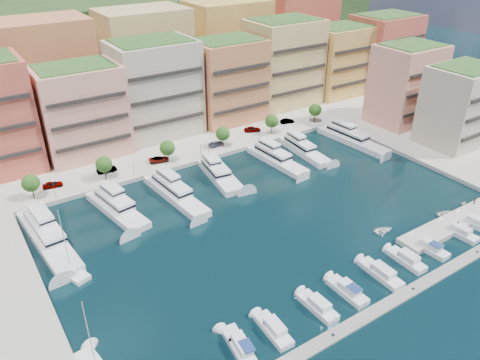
% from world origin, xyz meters
% --- Properties ---
extents(ground, '(400.00, 400.00, 0.00)m').
position_xyz_m(ground, '(0.00, 0.00, 0.00)').
color(ground, black).
rests_on(ground, ground).
extents(north_quay, '(220.00, 64.00, 2.00)m').
position_xyz_m(north_quay, '(0.00, 62.00, 0.00)').
color(north_quay, '#9E998E').
rests_on(north_quay, ground).
extents(hillside, '(240.00, 40.00, 58.00)m').
position_xyz_m(hillside, '(0.00, 110.00, 0.00)').
color(hillside, '#173415').
rests_on(hillside, ground).
extents(south_pontoon, '(72.00, 2.20, 0.35)m').
position_xyz_m(south_pontoon, '(-3.00, -30.00, 0.00)').
color(south_pontoon, gray).
rests_on(south_pontoon, ground).
extents(finger_pier, '(32.00, 5.00, 2.00)m').
position_xyz_m(finger_pier, '(30.00, -22.00, 0.00)').
color(finger_pier, '#9E998E').
rests_on(finger_pier, ground).
extents(apartment_2, '(20.00, 15.50, 22.80)m').
position_xyz_m(apartment_2, '(-23.00, 49.99, 12.31)').
color(apartment_2, '#DF8F7C').
rests_on(apartment_2, north_quay).
extents(apartment_3, '(22.00, 16.50, 25.80)m').
position_xyz_m(apartment_3, '(-2.00, 51.99, 13.81)').
color(apartment_3, beige).
rests_on(apartment_3, north_quay).
extents(apartment_4, '(20.00, 15.50, 23.80)m').
position_xyz_m(apartment_4, '(20.00, 49.99, 12.81)').
color(apartment_4, '#CC734C').
rests_on(apartment_4, north_quay).
extents(apartment_5, '(22.00, 16.50, 26.80)m').
position_xyz_m(apartment_5, '(42.00, 51.99, 14.31)').
color(apartment_5, '#D6B871').
rests_on(apartment_5, north_quay).
extents(apartment_6, '(20.00, 15.50, 22.80)m').
position_xyz_m(apartment_6, '(64.00, 49.99, 12.31)').
color(apartment_6, '#E9C555').
rests_on(apartment_6, north_quay).
extents(apartment_7, '(22.00, 16.50, 24.80)m').
position_xyz_m(apartment_7, '(84.00, 47.99, 13.31)').
color(apartment_7, '#C15340').
rests_on(apartment_7, north_quay).
extents(apartment_east_a, '(18.00, 14.50, 22.80)m').
position_xyz_m(apartment_east_a, '(62.00, 19.99, 12.31)').
color(apartment_east_a, '#DF8F7C').
rests_on(apartment_east_a, east_quay).
extents(apartment_east_b, '(18.00, 14.50, 20.80)m').
position_xyz_m(apartment_east_b, '(62.00, 1.99, 11.31)').
color(apartment_east_b, beige).
rests_on(apartment_east_b, east_quay).
extents(backblock_1, '(26.00, 18.00, 30.00)m').
position_xyz_m(backblock_1, '(-25.00, 74.00, 16.00)').
color(backblock_1, '#CC734C').
rests_on(backblock_1, north_quay).
extents(backblock_2, '(26.00, 18.00, 30.00)m').
position_xyz_m(backblock_2, '(5.00, 74.00, 16.00)').
color(backblock_2, '#D6B871').
rests_on(backblock_2, north_quay).
extents(backblock_3, '(26.00, 18.00, 30.00)m').
position_xyz_m(backblock_3, '(35.00, 74.00, 16.00)').
color(backblock_3, '#E9C555').
rests_on(backblock_3, north_quay).
extents(backblock_4, '(26.00, 18.00, 30.00)m').
position_xyz_m(backblock_4, '(65.00, 74.00, 16.00)').
color(backblock_4, '#C15340').
rests_on(backblock_4, north_quay).
extents(tree_0, '(3.80, 3.80, 5.65)m').
position_xyz_m(tree_0, '(-40.00, 33.50, 4.74)').
color(tree_0, '#473323').
rests_on(tree_0, north_quay).
extents(tree_1, '(3.80, 3.80, 5.65)m').
position_xyz_m(tree_1, '(-24.00, 33.50, 4.74)').
color(tree_1, '#473323').
rests_on(tree_1, north_quay).
extents(tree_2, '(3.80, 3.80, 5.65)m').
position_xyz_m(tree_2, '(-8.00, 33.50, 4.74)').
color(tree_2, '#473323').
rests_on(tree_2, north_quay).
extents(tree_3, '(3.80, 3.80, 5.65)m').
position_xyz_m(tree_3, '(8.00, 33.50, 4.74)').
color(tree_3, '#473323').
rests_on(tree_3, north_quay).
extents(tree_4, '(3.80, 3.80, 5.65)m').
position_xyz_m(tree_4, '(24.00, 33.50, 4.74)').
color(tree_4, '#473323').
rests_on(tree_4, north_quay).
extents(tree_5, '(3.80, 3.80, 5.65)m').
position_xyz_m(tree_5, '(40.00, 33.50, 4.74)').
color(tree_5, '#473323').
rests_on(tree_5, north_quay).
extents(lamppost_0, '(0.30, 0.30, 4.20)m').
position_xyz_m(lamppost_0, '(-36.00, 31.20, 3.83)').
color(lamppost_0, black).
rests_on(lamppost_0, north_quay).
extents(lamppost_1, '(0.30, 0.30, 4.20)m').
position_xyz_m(lamppost_1, '(-18.00, 31.20, 3.83)').
color(lamppost_1, black).
rests_on(lamppost_1, north_quay).
extents(lamppost_2, '(0.30, 0.30, 4.20)m').
position_xyz_m(lamppost_2, '(0.00, 31.20, 3.83)').
color(lamppost_2, black).
rests_on(lamppost_2, north_quay).
extents(lamppost_3, '(0.30, 0.30, 4.20)m').
position_xyz_m(lamppost_3, '(18.00, 31.20, 3.83)').
color(lamppost_3, black).
rests_on(lamppost_3, north_quay).
extents(lamppost_4, '(0.30, 0.30, 4.20)m').
position_xyz_m(lamppost_4, '(36.00, 31.20, 3.83)').
color(lamppost_4, black).
rests_on(lamppost_4, north_quay).
extents(yacht_0, '(6.80, 25.04, 7.30)m').
position_xyz_m(yacht_0, '(-41.23, 17.67, 1.21)').
color(yacht_0, silver).
rests_on(yacht_0, ground).
extents(yacht_1, '(7.70, 19.63, 7.30)m').
position_xyz_m(yacht_1, '(-26.57, 20.19, 1.09)').
color(yacht_1, silver).
rests_on(yacht_1, ground).
extents(yacht_2, '(6.08, 22.01, 7.30)m').
position_xyz_m(yacht_2, '(-13.67, 19.05, 1.21)').
color(yacht_2, silver).
rests_on(yacht_2, ground).
extents(yacht_3, '(7.22, 17.90, 7.30)m').
position_xyz_m(yacht_3, '(-0.82, 21.03, 1.21)').
color(yacht_3, silver).
rests_on(yacht_3, ground).
extents(yacht_4, '(5.59, 19.54, 7.30)m').
position_xyz_m(yacht_4, '(15.26, 20.11, 1.09)').
color(yacht_4, silver).
rests_on(yacht_4, ground).
extents(yacht_5, '(5.50, 18.57, 7.30)m').
position_xyz_m(yacht_5, '(24.70, 20.62, 1.21)').
color(yacht_5, silver).
rests_on(yacht_5, ground).
extents(yacht_6, '(6.15, 22.99, 7.30)m').
position_xyz_m(yacht_6, '(40.10, 18.60, 1.21)').
color(yacht_6, silver).
rests_on(yacht_6, ground).
extents(cruiser_1, '(3.48, 8.70, 2.66)m').
position_xyz_m(cruiser_1, '(-24.81, -24.61, 0.57)').
color(cruiser_1, silver).
rests_on(cruiser_1, ground).
extents(cruiser_2, '(2.95, 7.62, 2.55)m').
position_xyz_m(cruiser_2, '(-18.83, -24.58, 0.55)').
color(cruiser_2, silver).
rests_on(cruiser_2, ground).
extents(cruiser_3, '(2.67, 7.41, 2.55)m').
position_xyz_m(cruiser_3, '(-10.13, -24.58, 0.55)').
color(cruiser_3, silver).
rests_on(cruiser_3, ground).
extents(cruiser_4, '(2.63, 7.63, 2.66)m').
position_xyz_m(cruiser_4, '(-3.68, -24.60, 0.57)').
color(cruiser_4, silver).
rests_on(cruiser_4, ground).
extents(cruiser_5, '(2.86, 8.59, 2.55)m').
position_xyz_m(cruiser_5, '(4.25, -24.59, 0.55)').
color(cruiser_5, silver).
rests_on(cruiser_5, ground).
extents(cruiser_6, '(2.77, 7.51, 2.55)m').
position_xyz_m(cruiser_6, '(10.94, -24.58, 0.55)').
color(cruiser_6, silver).
rests_on(cruiser_6, ground).
extents(cruiser_7, '(2.92, 7.61, 2.66)m').
position_xyz_m(cruiser_7, '(17.25, -24.60, 0.57)').
color(cruiser_7, silver).
rests_on(cruiser_7, ground).
extents(cruiser_8, '(2.80, 7.72, 2.55)m').
position_xyz_m(cruiser_8, '(26.32, -24.58, 0.55)').
color(cruiser_8, silver).
rests_on(cruiser_8, ground).
extents(cruiser_9, '(3.40, 7.88, 2.55)m').
position_xyz_m(cruiser_9, '(31.75, -24.58, 0.55)').
color(cruiser_9, silver).
rests_on(cruiser_9, ground).
extents(sailboat_2, '(5.04, 8.54, 13.20)m').
position_xyz_m(sailboat_2, '(-40.15, 5.57, 0.32)').
color(sailboat_2, silver).
rests_on(sailboat_2, ground).
extents(tender_3, '(1.92, 1.72, 0.91)m').
position_xyz_m(tender_3, '(36.90, -18.50, 0.45)').
color(tender_3, beige).
rests_on(tender_3, ground).
extents(tender_2, '(4.66, 3.72, 0.86)m').
position_xyz_m(tender_2, '(30.17, -19.00, 0.43)').
color(tender_2, silver).
rests_on(tender_2, ground).
extents(tender_0, '(4.50, 3.63, 0.82)m').
position_xyz_m(tender_0, '(14.71, -15.88, 0.41)').
color(tender_0, white).
rests_on(tender_0, ground).
extents(car_0, '(4.58, 2.31, 1.50)m').
position_xyz_m(car_0, '(-35.39, 36.17, 1.75)').
color(car_0, gray).
rests_on(car_0, north_quay).
extents(car_1, '(4.76, 1.95, 1.53)m').
position_xyz_m(car_1, '(-22.74, 36.54, 1.77)').
color(car_1, gray).
rests_on(car_1, north_quay).
extents(car_2, '(5.39, 3.40, 1.39)m').
position_xyz_m(car_2, '(-9.97, 34.65, 1.69)').
color(car_2, gray).
rests_on(car_2, north_quay).
extents(car_3, '(4.72, 2.17, 1.34)m').
position_xyz_m(car_3, '(6.74, 34.92, 1.67)').
color(car_3, gray).
rests_on(car_3, north_quay).
extents(car_4, '(5.03, 3.56, 1.59)m').
position_xyz_m(car_4, '(20.32, 37.58, 1.80)').
color(car_4, gray).
rests_on(car_4, north_quay).
extents(car_5, '(4.44, 2.64, 1.38)m').
position_xyz_m(car_5, '(32.53, 37.07, 1.69)').
color(car_5, gray).
rests_on(car_5, north_quay).
extents(person_0, '(0.69, 0.65, 1.58)m').
position_xyz_m(person_0, '(26.71, -23.66, 1.79)').
color(person_0, '#222445').
rests_on(person_0, finger_pier).
extents(person_1, '(0.99, 0.86, 1.73)m').
position_xyz_m(person_1, '(37.41, -20.27, 1.87)').
color(person_1, '#49382C').
rests_on(person_1, finger_pier).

